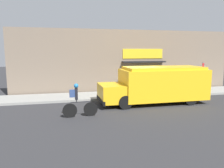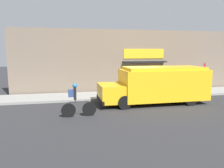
# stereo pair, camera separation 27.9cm
# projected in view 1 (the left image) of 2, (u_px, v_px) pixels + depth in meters

# --- Properties ---
(ground_plane) EXTENTS (70.00, 70.00, 0.00)m
(ground_plane) POSITION_uv_depth(u_px,v_px,m) (139.00, 99.00, 14.61)
(ground_plane) COLOR #2B2B2D
(sidewalk) EXTENTS (28.00, 2.54, 0.15)m
(sidewalk) POSITION_uv_depth(u_px,v_px,m) (133.00, 94.00, 15.82)
(sidewalk) COLOR gray
(sidewalk) RESTS_ON ground_plane
(storefront) EXTENTS (17.46, 0.74, 4.78)m
(storefront) POSITION_uv_depth(u_px,v_px,m) (128.00, 61.00, 16.92)
(storefront) COLOR #756656
(storefront) RESTS_ON ground_plane
(school_bus) EXTENTS (6.52, 2.68, 2.22)m
(school_bus) POSITION_uv_depth(u_px,v_px,m) (157.00, 84.00, 13.29)
(school_bus) COLOR yellow
(school_bus) RESTS_ON ground_plane
(cyclist) EXTENTS (1.70, 0.22, 1.65)m
(cyclist) POSITION_uv_depth(u_px,v_px,m) (78.00, 101.00, 10.46)
(cyclist) COLOR black
(cyclist) RESTS_ON ground_plane
(stop_sign_post) EXTENTS (0.45, 0.45, 2.19)m
(stop_sign_post) POSITION_uv_depth(u_px,v_px,m) (203.00, 72.00, 16.18)
(stop_sign_post) COLOR slate
(stop_sign_post) RESTS_ON sidewalk
(trash_bin) EXTENTS (0.52, 0.52, 0.95)m
(trash_bin) POSITION_uv_depth(u_px,v_px,m) (121.00, 86.00, 15.91)
(trash_bin) COLOR #2D5138
(trash_bin) RESTS_ON sidewalk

